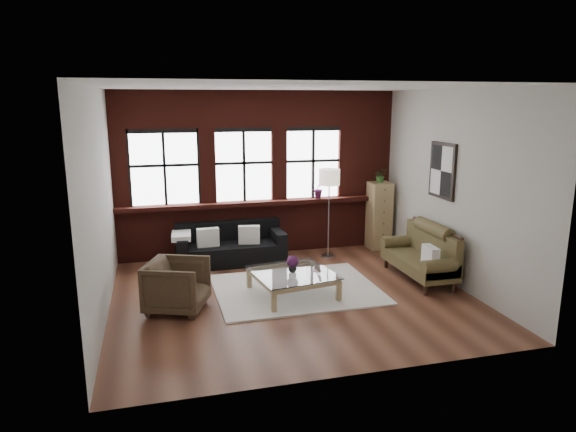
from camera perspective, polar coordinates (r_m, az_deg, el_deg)
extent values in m
plane|color=#532C1E|center=(8.20, 0.40, -8.81)|extent=(5.50, 5.50, 0.00)
plane|color=white|center=(7.62, 0.44, 14.16)|extent=(5.50, 5.50, 0.00)
plane|color=#B5B2A8|center=(10.16, -3.29, 4.74)|extent=(5.50, 0.00, 5.50)
plane|color=#B5B2A8|center=(5.44, 7.34, -2.41)|extent=(5.50, 0.00, 5.50)
plane|color=#B5B2A8|center=(7.53, -20.23, 1.14)|extent=(0.00, 5.00, 5.00)
plane|color=#B5B2A8|center=(8.87, 17.85, 2.97)|extent=(0.00, 5.00, 5.00)
cube|color=#4C1812|center=(10.10, -3.08, 1.48)|extent=(5.50, 0.30, 0.08)
cube|color=beige|center=(8.42, 0.91, -8.11)|extent=(2.61, 2.05, 0.03)
cube|color=white|center=(9.52, -8.89, -2.37)|extent=(0.41, 0.16, 0.34)
cube|color=white|center=(9.62, -4.34, -2.08)|extent=(0.42, 0.22, 0.34)
cube|color=white|center=(8.56, 15.54, -4.37)|extent=(0.17, 0.39, 0.34)
imported|color=#382A1C|center=(7.69, -12.21, -7.58)|extent=(1.07, 1.05, 0.76)
imported|color=#B2B2B2|center=(8.05, 0.50, -5.78)|extent=(0.14, 0.14, 0.14)
sphere|color=#501B4A|center=(8.01, 0.51, -5.08)|extent=(0.18, 0.18, 0.18)
cube|color=#A18657|center=(10.72, 10.08, 0.05)|extent=(0.42, 0.42, 1.38)
imported|color=#2D5923|center=(10.57, 10.26, 4.48)|extent=(0.29, 0.26, 0.29)
imported|color=#501B4A|center=(10.34, 3.46, 3.06)|extent=(0.27, 0.25, 0.39)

